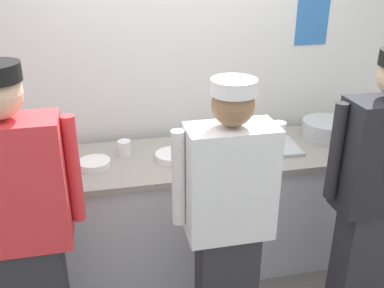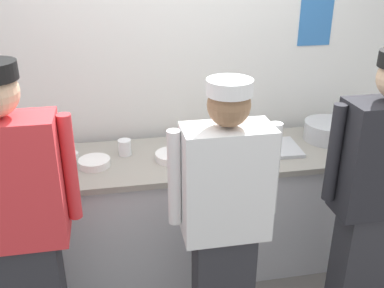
# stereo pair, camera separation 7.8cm
# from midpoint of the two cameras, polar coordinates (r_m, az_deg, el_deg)

# --- Properties ---
(wall_back) EXTENTS (5.03, 0.11, 2.66)m
(wall_back) POSITION_cam_midpoint_polar(r_m,az_deg,el_deg) (3.34, -1.43, 8.79)
(wall_back) COLOR white
(wall_back) RESTS_ON ground
(prep_counter) EXTENTS (3.20, 0.71, 0.90)m
(prep_counter) POSITION_cam_midpoint_polar(r_m,az_deg,el_deg) (3.27, 0.11, -8.57)
(prep_counter) COLOR silver
(prep_counter) RESTS_ON ground
(chef_near_left) EXTENTS (0.63, 0.24, 1.76)m
(chef_near_left) POSITION_cam_midpoint_polar(r_m,az_deg,el_deg) (2.40, -20.61, -9.48)
(chef_near_left) COLOR #2D2D33
(chef_near_left) RESTS_ON ground
(chef_center) EXTENTS (0.60, 0.24, 1.65)m
(chef_center) POSITION_cam_midpoint_polar(r_m,az_deg,el_deg) (2.42, 5.17, -9.47)
(chef_center) COLOR #2D2D33
(chef_center) RESTS_ON ground
(chef_far_right) EXTENTS (0.62, 0.24, 1.74)m
(chef_far_right) POSITION_cam_midpoint_polar(r_m,az_deg,el_deg) (2.74, 23.39, -5.93)
(chef_far_right) COLOR #2D2D33
(chef_far_right) RESTS_ON ground
(plate_stack_front) EXTENTS (0.21, 0.21, 0.05)m
(plate_stack_front) POSITION_cam_midpoint_polar(r_m,az_deg,el_deg) (2.96, -11.70, -2.37)
(plate_stack_front) COLOR white
(plate_stack_front) RESTS_ON prep_counter
(plate_stack_rear) EXTENTS (0.23, 0.23, 0.05)m
(plate_stack_rear) POSITION_cam_midpoint_polar(r_m,az_deg,el_deg) (2.99, -1.79, -1.57)
(plate_stack_rear) COLOR white
(plate_stack_rear) RESTS_ON prep_counter
(mixing_bowl_steel) EXTENTS (0.36, 0.36, 0.14)m
(mixing_bowl_steel) POSITION_cam_midpoint_polar(r_m,az_deg,el_deg) (3.44, 17.76, 1.62)
(mixing_bowl_steel) COLOR #B7BABF
(mixing_bowl_steel) RESTS_ON prep_counter
(sheet_tray) EXTENTS (0.48, 0.35, 0.02)m
(sheet_tray) POSITION_cam_midpoint_polar(r_m,az_deg,el_deg) (3.18, 10.21, -0.58)
(sheet_tray) COLOR #B7BABF
(sheet_tray) RESTS_ON prep_counter
(squeeze_bottle_primary) EXTENTS (0.06, 0.06, 0.21)m
(squeeze_bottle_primary) POSITION_cam_midpoint_polar(r_m,az_deg,el_deg) (3.08, 4.71, 0.77)
(squeeze_bottle_primary) COLOR #E5E066
(squeeze_bottle_primary) RESTS_ON prep_counter
(squeeze_bottle_secondary) EXTENTS (0.05, 0.05, 0.19)m
(squeeze_bottle_secondary) POSITION_cam_midpoint_polar(r_m,az_deg,el_deg) (2.91, 3.42, -0.94)
(squeeze_bottle_secondary) COLOR #E5E066
(squeeze_bottle_secondary) RESTS_ON prep_counter
(ramekin_orange_sauce) EXTENTS (0.10, 0.10, 0.04)m
(ramekin_orange_sauce) POSITION_cam_midpoint_polar(r_m,az_deg,el_deg) (3.11, -14.63, -1.42)
(ramekin_orange_sauce) COLOR white
(ramekin_orange_sauce) RESTS_ON prep_counter
(ramekin_yellow_sauce) EXTENTS (0.08, 0.08, 0.04)m
(ramekin_yellow_sauce) POSITION_cam_midpoint_polar(r_m,az_deg,el_deg) (3.01, -16.51, -2.43)
(ramekin_yellow_sauce) COLOR white
(ramekin_yellow_sauce) RESTS_ON prep_counter
(deli_cup) EXTENTS (0.09, 0.09, 0.11)m
(deli_cup) POSITION_cam_midpoint_polar(r_m,az_deg,el_deg) (3.07, -7.93, -0.45)
(deli_cup) COLOR white
(deli_cup) RESTS_ON prep_counter
(chefs_knife) EXTENTS (0.27, 0.03, 0.02)m
(chefs_knife) POSITION_cam_midpoint_polar(r_m,az_deg,el_deg) (3.13, -22.38, -2.67)
(chefs_knife) COLOR #B7BABF
(chefs_knife) RESTS_ON prep_counter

